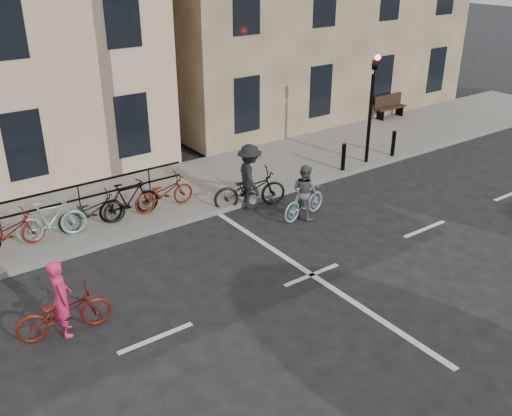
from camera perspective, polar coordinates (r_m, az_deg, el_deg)
ground at (r=13.37m, az=5.60°, el=-6.68°), size 120.00×120.00×0.00m
sidewalk at (r=16.43m, az=-19.39°, el=-1.45°), size 46.00×4.00×0.15m
traffic_light at (r=19.39m, az=11.52°, el=10.95°), size 0.18×0.30×3.90m
bollard_east at (r=19.03m, az=8.74°, el=5.06°), size 0.14×0.14×0.90m
bollard_west at (r=20.71m, az=13.57°, el=6.29°), size 0.14×0.14×0.90m
bench at (r=25.49m, az=13.17°, el=9.98°), size 1.60×0.41×0.97m
parked_bikes at (r=15.27m, az=-19.82°, el=-1.19°), size 8.30×1.23×1.05m
cyclist_pink at (r=11.81m, az=-18.72°, el=-9.52°), size 1.90×0.88×1.63m
cyclist_grey at (r=15.80m, az=4.86°, el=1.15°), size 1.67×0.85×1.56m
cyclist_dark at (r=16.31m, az=-0.64°, el=2.47°), size 2.26×1.39×1.90m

